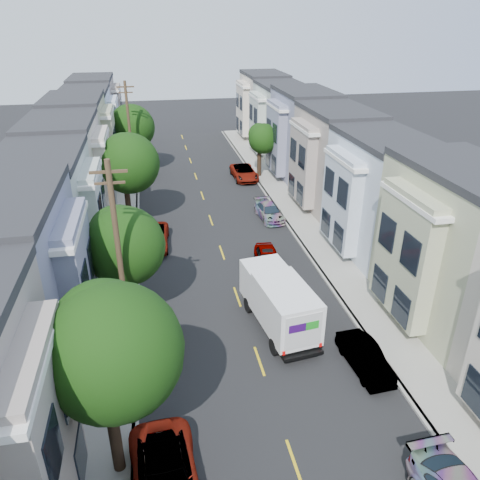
% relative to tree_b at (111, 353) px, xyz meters
% --- Properties ---
extents(ground, '(160.00, 160.00, 0.00)m').
position_rel_tree_b_xyz_m(ground, '(6.30, 5.00, -5.57)').
color(ground, black).
rests_on(ground, ground).
extents(road_slab, '(12.00, 70.00, 0.02)m').
position_rel_tree_b_xyz_m(road_slab, '(6.30, 20.00, -5.56)').
color(road_slab, black).
rests_on(road_slab, ground).
extents(curb_left, '(0.30, 70.00, 0.15)m').
position_rel_tree_b_xyz_m(curb_left, '(0.25, 20.00, -5.50)').
color(curb_left, gray).
rests_on(curb_left, ground).
extents(curb_right, '(0.30, 70.00, 0.15)m').
position_rel_tree_b_xyz_m(curb_right, '(12.35, 20.00, -5.50)').
color(curb_right, gray).
rests_on(curb_right, ground).
extents(sidewalk_left, '(2.60, 70.00, 0.15)m').
position_rel_tree_b_xyz_m(sidewalk_left, '(-1.05, 20.00, -5.50)').
color(sidewalk_left, gray).
rests_on(sidewalk_left, ground).
extents(sidewalk_right, '(2.60, 70.00, 0.15)m').
position_rel_tree_b_xyz_m(sidewalk_right, '(13.65, 20.00, -5.50)').
color(sidewalk_right, gray).
rests_on(sidewalk_right, ground).
extents(centerline, '(0.12, 70.00, 0.01)m').
position_rel_tree_b_xyz_m(centerline, '(6.30, 20.00, -5.57)').
color(centerline, gold).
rests_on(centerline, ground).
extents(townhouse_row_left, '(5.00, 70.00, 8.50)m').
position_rel_tree_b_xyz_m(townhouse_row_left, '(-4.85, 20.00, -5.57)').
color(townhouse_row_left, silver).
rests_on(townhouse_row_left, ground).
extents(townhouse_row_right, '(5.00, 70.00, 8.50)m').
position_rel_tree_b_xyz_m(townhouse_row_right, '(17.45, 20.00, -5.57)').
color(townhouse_row_right, silver).
rests_on(townhouse_row_right, ground).
extents(tree_b, '(4.70, 4.70, 7.95)m').
position_rel_tree_b_xyz_m(tree_b, '(0.00, 0.00, 0.00)').
color(tree_b, black).
rests_on(tree_b, ground).
extents(tree_c, '(4.22, 4.22, 6.87)m').
position_rel_tree_b_xyz_m(tree_c, '(-0.00, 9.61, -0.84)').
color(tree_c, black).
rests_on(tree_c, ground).
extents(tree_d, '(4.70, 4.70, 7.62)m').
position_rel_tree_b_xyz_m(tree_d, '(0.00, 23.06, -0.33)').
color(tree_d, black).
rests_on(tree_d, ground).
extents(tree_e, '(4.70, 4.70, 7.40)m').
position_rel_tree_b_xyz_m(tree_e, '(0.00, 36.96, -0.54)').
color(tree_e, black).
rests_on(tree_e, ground).
extents(tree_far_r, '(3.10, 3.10, 5.61)m').
position_rel_tree_b_xyz_m(tree_far_r, '(13.20, 33.58, -1.56)').
color(tree_far_r, black).
rests_on(tree_far_r, ground).
extents(utility_pole_near, '(1.60, 0.26, 10.00)m').
position_rel_tree_b_xyz_m(utility_pole_near, '(0.00, 7.00, -0.42)').
color(utility_pole_near, '#42301E').
rests_on(utility_pole_near, ground).
extents(utility_pole_far, '(1.60, 0.26, 10.00)m').
position_rel_tree_b_xyz_m(utility_pole_far, '(0.00, 33.00, -0.42)').
color(utility_pole_far, '#42301E').
rests_on(utility_pole_far, ground).
extents(fedex_truck, '(2.41, 6.25, 3.00)m').
position_rel_tree_b_xyz_m(fedex_truck, '(7.97, 7.62, -3.90)').
color(fedex_truck, white).
rests_on(fedex_truck, ground).
extents(lead_sedan, '(1.99, 4.29, 1.35)m').
position_rel_tree_b_xyz_m(lead_sedan, '(9.01, 14.23, -4.90)').
color(lead_sedan, black).
rests_on(lead_sedan, ground).
extents(parked_left_b, '(2.73, 5.35, 1.45)m').
position_rel_tree_b_xyz_m(parked_left_b, '(1.40, -1.34, -4.85)').
color(parked_left_b, '#060632').
rests_on(parked_left_b, ground).
extents(parked_left_c, '(1.89, 4.29, 1.36)m').
position_rel_tree_b_xyz_m(parked_left_c, '(1.40, 6.63, -4.89)').
color(parked_left_c, silver).
rests_on(parked_left_c, ground).
extents(parked_left_d, '(2.69, 5.21, 1.41)m').
position_rel_tree_b_xyz_m(parked_left_d, '(1.40, 18.91, -4.87)').
color(parked_left_d, black).
rests_on(parked_left_d, ground).
extents(parked_right_b, '(1.59, 3.91, 1.28)m').
position_rel_tree_b_xyz_m(parked_right_b, '(11.20, 3.54, -4.93)').
color(parked_right_b, silver).
rests_on(parked_right_b, ground).
extents(parked_right_c, '(2.04, 4.26, 1.24)m').
position_rel_tree_b_xyz_m(parked_right_c, '(11.20, 22.45, -4.95)').
color(parked_right_c, black).
rests_on(parked_right_c, ground).
extents(parked_right_d, '(2.42, 5.09, 1.40)m').
position_rel_tree_b_xyz_m(parked_right_d, '(11.20, 33.18, -4.87)').
color(parked_right_d, '#0D1D3E').
rests_on(parked_right_d, ground).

